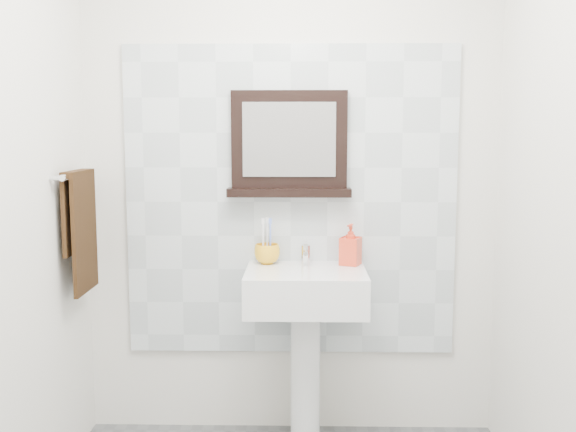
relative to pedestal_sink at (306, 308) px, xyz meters
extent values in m
cube|color=silver|center=(-0.07, 0.23, 0.57)|extent=(2.00, 0.01, 2.50)
cube|color=silver|center=(-0.07, -1.97, 0.57)|extent=(2.00, 0.01, 2.50)
cube|color=silver|center=(-0.07, 0.21, 0.47)|extent=(1.60, 0.02, 1.50)
cylinder|color=white|center=(0.00, 0.05, -0.34)|extent=(0.14, 0.14, 0.68)
cube|color=white|center=(0.00, -0.01, 0.09)|extent=(0.55, 0.44, 0.18)
cylinder|color=silver|center=(0.00, -0.03, 0.17)|extent=(0.32, 0.32, 0.02)
cylinder|color=#4C4C4F|center=(0.00, -0.03, 0.18)|extent=(0.04, 0.04, 0.00)
cylinder|color=silver|center=(0.00, 0.14, 0.23)|extent=(0.04, 0.04, 0.09)
cylinder|color=silver|center=(0.00, 0.09, 0.25)|extent=(0.02, 0.10, 0.02)
cube|color=silver|center=(0.00, 0.15, 0.28)|extent=(0.02, 0.07, 0.01)
imported|color=yellow|center=(-0.18, 0.13, 0.23)|extent=(0.12, 0.12, 0.10)
cylinder|color=white|center=(-0.20, 0.12, 0.29)|extent=(0.01, 0.01, 0.19)
cube|color=white|center=(-0.20, 0.12, 0.39)|extent=(0.01, 0.01, 0.03)
cylinder|color=#6380E4|center=(-0.17, 0.12, 0.29)|extent=(0.01, 0.01, 0.19)
cube|color=#6380E4|center=(-0.17, 0.12, 0.39)|extent=(0.01, 0.01, 0.03)
cylinder|color=white|center=(-0.18, 0.15, 0.29)|extent=(0.01, 0.01, 0.19)
cube|color=white|center=(-0.18, 0.15, 0.39)|extent=(0.01, 0.01, 0.03)
imported|color=red|center=(0.21, 0.11, 0.28)|extent=(0.12, 0.12, 0.20)
cube|color=black|center=(-0.08, 0.19, 0.78)|extent=(0.55, 0.06, 0.46)
cube|color=#99999E|center=(-0.08, 0.16, 0.78)|extent=(0.44, 0.01, 0.35)
cube|color=black|center=(-0.08, 0.17, 0.52)|extent=(0.59, 0.11, 0.04)
cylinder|color=silver|center=(-1.02, -0.06, 0.62)|extent=(0.03, 0.40, 0.03)
cylinder|color=silver|center=(-1.05, -0.25, 0.62)|extent=(0.05, 0.02, 0.02)
cylinder|color=silver|center=(-1.05, 0.13, 0.62)|extent=(0.05, 0.02, 0.02)
cube|color=black|center=(-1.00, -0.06, 0.35)|extent=(0.02, 0.30, 0.52)
cube|color=black|center=(-1.04, -0.06, 0.44)|extent=(0.02, 0.30, 0.34)
cube|color=black|center=(-1.02, -0.06, 0.63)|extent=(0.06, 0.30, 0.03)
camera|label=1|loc=(-0.02, -3.03, 0.83)|focal=42.00mm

